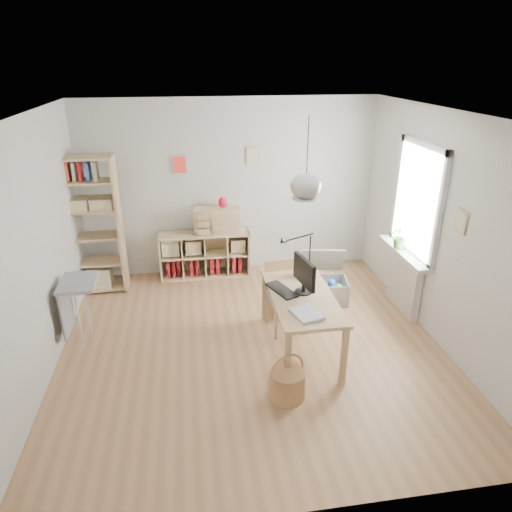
{
  "coord_description": "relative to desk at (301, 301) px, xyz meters",
  "views": [
    {
      "loc": [
        -0.65,
        -4.59,
        3.22
      ],
      "look_at": [
        0.1,
        0.3,
        1.05
      ],
      "focal_mm": 32.0,
      "sensor_mm": 36.0,
      "label": 1
    }
  ],
  "objects": [
    {
      "name": "ground",
      "position": [
        -0.55,
        0.15,
        -0.66
      ],
      "size": [
        4.5,
        4.5,
        0.0
      ],
      "primitive_type": "plane",
      "color": "#A67B53",
      "rests_on": "ground"
    },
    {
      "name": "room_shell",
      "position": [
        -0.0,
        0.0,
        1.34
      ],
      "size": [
        4.5,
        4.5,
        4.5
      ],
      "color": "silver",
      "rests_on": "ground"
    },
    {
      "name": "window_unit",
      "position": [
        1.68,
        0.75,
        0.89
      ],
      "size": [
        0.07,
        1.16,
        1.46
      ],
      "color": "white",
      "rests_on": "ground"
    },
    {
      "name": "radiator",
      "position": [
        1.64,
        0.75,
        -0.26
      ],
      "size": [
        0.1,
        0.8,
        0.8
      ],
      "primitive_type": "cube",
      "color": "silver",
      "rests_on": "ground"
    },
    {
      "name": "windowsill",
      "position": [
        1.59,
        0.75,
        0.17
      ],
      "size": [
        0.22,
        1.2,
        0.06
      ],
      "primitive_type": "cube",
      "color": "silver",
      "rests_on": "radiator"
    },
    {
      "name": "desk",
      "position": [
        0.0,
        0.0,
        0.0
      ],
      "size": [
        0.7,
        1.5,
        0.75
      ],
      "color": "tan",
      "rests_on": "ground"
    },
    {
      "name": "cube_shelf",
      "position": [
        -1.02,
        2.23,
        -0.36
      ],
      "size": [
        1.4,
        0.38,
        0.72
      ],
      "color": "tan",
      "rests_on": "ground"
    },
    {
      "name": "tall_bookshelf",
      "position": [
        -2.59,
        1.95,
        0.43
      ],
      "size": [
        0.8,
        0.38,
        2.0
      ],
      "color": "tan",
      "rests_on": "ground"
    },
    {
      "name": "side_table",
      "position": [
        -2.59,
        0.5,
        0.01
      ],
      "size": [
        0.4,
        0.55,
        0.85
      ],
      "color": "#97979A",
      "rests_on": "ground"
    },
    {
      "name": "chair",
      "position": [
        -0.08,
        0.51,
        -0.15
      ],
      "size": [
        0.48,
        0.48,
        0.89
      ],
      "rotation": [
        0.0,
        0.0,
        0.12
      ],
      "color": "#97979A",
      "rests_on": "ground"
    },
    {
      "name": "wicker_basket",
      "position": [
        -0.32,
        -0.8,
        -0.49
      ],
      "size": [
        0.38,
        0.38,
        0.52
      ],
      "rotation": [
        0.0,
        0.0,
        0.31
      ],
      "color": "#A37049",
      "rests_on": "ground"
    },
    {
      "name": "storage_chest",
      "position": [
        0.65,
        1.16,
        -0.44
      ],
      "size": [
        0.73,
        0.8,
        0.67
      ],
      "rotation": [
        0.0,
        0.0,
        -0.16
      ],
      "color": "silver",
      "rests_on": "ground"
    },
    {
      "name": "monitor",
      "position": [
        0.03,
        0.02,
        0.33
      ],
      "size": [
        0.19,
        0.48,
        0.42
      ],
      "rotation": [
        0.0,
        0.0,
        0.2
      ],
      "color": "black",
      "rests_on": "desk"
    },
    {
      "name": "keyboard",
      "position": [
        -0.21,
        0.1,
        0.1
      ],
      "size": [
        0.33,
        0.48,
        0.02
      ],
      "primitive_type": "cube",
      "rotation": [
        0.0,
        0.0,
        0.39
      ],
      "color": "black",
      "rests_on": "desk"
    },
    {
      "name": "task_lamp",
      "position": [
        0.06,
        0.61,
        0.41
      ],
      "size": [
        0.43,
        0.16,
        0.46
      ],
      "color": "black",
      "rests_on": "desk"
    },
    {
      "name": "yarn_ball",
      "position": [
        0.08,
        0.45,
        0.17
      ],
      "size": [
        0.15,
        0.15,
        0.15
      ],
      "primitive_type": "sphere",
      "color": "#460916",
      "rests_on": "desk"
    },
    {
      "name": "paper_tray",
      "position": [
        -0.06,
        -0.47,
        0.11
      ],
      "size": [
        0.34,
        0.39,
        0.03
      ],
      "primitive_type": "cube",
      "rotation": [
        0.0,
        0.0,
        0.29
      ],
      "color": "silver",
      "rests_on": "desk"
    },
    {
      "name": "drawer_chest",
      "position": [
        -0.79,
        2.19,
        0.26
      ],
      "size": [
        0.72,
        0.39,
        0.39
      ],
      "primitive_type": "cube",
      "rotation": [
        0.0,
        0.0,
        -0.12
      ],
      "color": "tan",
      "rests_on": "cube_shelf"
    },
    {
      "name": "red_vase",
      "position": [
        -0.69,
        2.19,
        0.54
      ],
      "size": [
        0.14,
        0.14,
        0.17
      ],
      "primitive_type": "ellipsoid",
      "color": "maroon",
      "rests_on": "drawer_chest"
    },
    {
      "name": "potted_plant",
      "position": [
        1.57,
        0.86,
        0.36
      ],
      "size": [
        0.33,
        0.3,
        0.32
      ],
      "primitive_type": "imported",
      "rotation": [
        0.0,
        0.0,
        -0.2
      ],
      "color": "#3D722B",
      "rests_on": "windowsill"
    }
  ]
}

